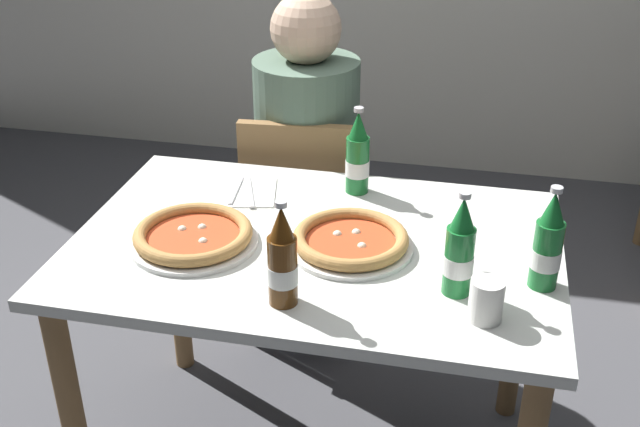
{
  "coord_description": "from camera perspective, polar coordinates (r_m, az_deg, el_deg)",
  "views": [
    {
      "loc": [
        0.37,
        -1.61,
        1.72
      ],
      "look_at": [
        0.0,
        0.05,
        0.8
      ],
      "focal_mm": 43.39,
      "sensor_mm": 36.0,
      "label": 1
    }
  ],
  "objects": [
    {
      "name": "dining_table_main",
      "position": [
        1.98,
        -0.31,
        -4.87
      ],
      "size": [
        1.2,
        0.8,
        0.75
      ],
      "color": "silver",
      "rests_on": "ground_plane"
    },
    {
      "name": "beer_bottle_right",
      "position": [
        1.7,
        10.25,
        -2.78
      ],
      "size": [
        0.07,
        0.07,
        0.25
      ],
      "color": "#196B2D",
      "rests_on": "dining_table_main"
    },
    {
      "name": "beer_bottle_left",
      "position": [
        2.12,
        2.79,
        4.19
      ],
      "size": [
        0.07,
        0.07,
        0.25
      ],
      "color": "#196B2D",
      "rests_on": "dining_table_main"
    },
    {
      "name": "pizza_margherita_near",
      "position": [
        1.88,
        2.27,
        -2.02
      ],
      "size": [
        0.31,
        0.31,
        0.04
      ],
      "color": "white",
      "rests_on": "dining_table_main"
    },
    {
      "name": "pizza_marinara_far",
      "position": [
        1.92,
        -9.33,
        -1.64
      ],
      "size": [
        0.32,
        0.32,
        0.04
      ],
      "color": "white",
      "rests_on": "dining_table_main"
    },
    {
      "name": "diner_seated",
      "position": [
        2.6,
        -0.95,
        2.42
      ],
      "size": [
        0.34,
        0.34,
        1.21
      ],
      "color": "#2D3342",
      "rests_on": "ground_plane"
    },
    {
      "name": "chair_behind_table",
      "position": [
        2.6,
        -1.07,
        -0.08
      ],
      "size": [
        0.43,
        0.43,
        0.85
      ],
      "rotation": [
        0.0,
        0.0,
        3.22
      ],
      "color": "olive",
      "rests_on": "ground_plane"
    },
    {
      "name": "beer_bottle_center",
      "position": [
        1.76,
        16.45,
        -2.28
      ],
      "size": [
        0.07,
        0.07,
        0.25
      ],
      "color": "#196B2D",
      "rests_on": "dining_table_main"
    },
    {
      "name": "paper_cup",
      "position": [
        1.65,
        12.16,
        -6.27
      ],
      "size": [
        0.07,
        0.07,
        0.09
      ],
      "primitive_type": "cylinder",
      "color": "white",
      "rests_on": "dining_table_main"
    },
    {
      "name": "beer_bottle_extra",
      "position": [
        1.64,
        -2.79,
        -3.54
      ],
      "size": [
        0.07,
        0.07,
        0.25
      ],
      "color": "#512D0F",
      "rests_on": "dining_table_main"
    },
    {
      "name": "napkin_with_cutlery",
      "position": [
        2.16,
        -5.7,
        1.59
      ],
      "size": [
        0.21,
        0.21,
        0.01
      ],
      "color": "white",
      "rests_on": "dining_table_main"
    }
  ]
}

